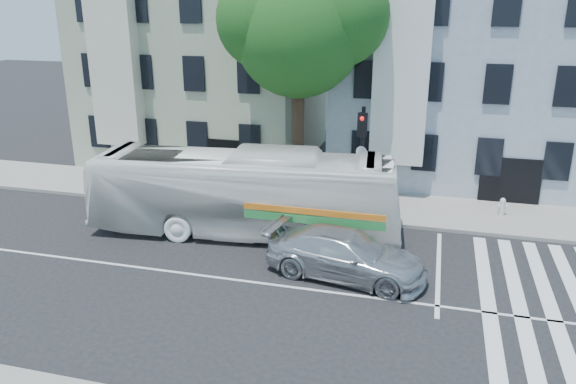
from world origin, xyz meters
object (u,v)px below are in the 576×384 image
(traffic_signal, at_px, (362,149))
(fire_hydrant, at_px, (502,206))
(bus, at_px, (244,193))
(sedan, at_px, (346,255))

(traffic_signal, xyz_separation_m, fire_hydrant, (5.82, 1.80, -2.56))
(bus, relative_size, fire_hydrant, 16.04)
(sedan, distance_m, traffic_signal, 5.67)
(sedan, relative_size, fire_hydrant, 7.15)
(sedan, height_order, fire_hydrant, sedan)
(bus, height_order, fire_hydrant, bus)
(sedan, xyz_separation_m, traffic_signal, (-0.28, 5.17, 2.31))
(sedan, height_order, traffic_signal, traffic_signal)
(traffic_signal, distance_m, fire_hydrant, 6.61)
(sedan, bearing_deg, fire_hydrant, -28.97)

